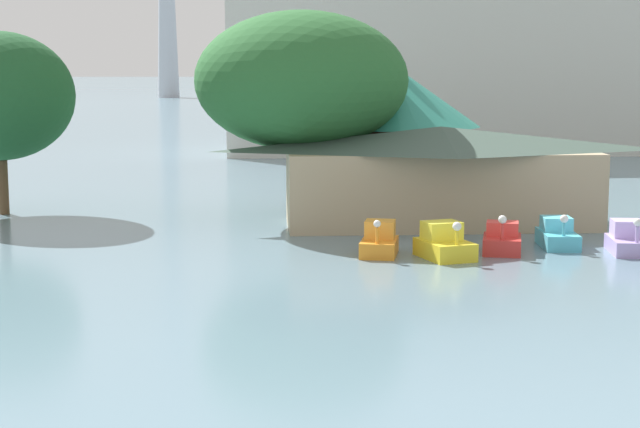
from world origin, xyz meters
The scene contains 9 objects.
pedal_boat_orange centered at (2.38, 27.22, 0.55)m, with size 1.90×2.64×1.60m.
pedal_boat_yellow centered at (4.90, 26.36, 0.58)m, with size 2.32×2.85×1.63m.
pedal_boat_red centered at (7.52, 27.42, 0.51)m, with size 2.05×2.60×1.70m.
pedal_boat_cyan centered at (10.21, 28.59, 0.51)m, with size 1.63×2.87×1.56m.
pedal_boat_lavender centered at (12.81, 27.03, 0.53)m, with size 2.04×2.84×1.61m.
boathouse centered at (6.24, 34.75, 2.51)m, with size 15.93×6.28×4.81m.
green_roof_pavilion centered at (4.47, 41.06, 4.50)m, with size 9.94×9.94×8.64m.
shoreline_tree_mid centered at (-0.36, 37.40, 6.97)m, with size 10.68×10.68×10.46m.
background_building_block centered at (13.68, 80.34, 9.35)m, with size 38.56×16.88×18.65m.
Camera 1 is at (-2.54, -12.72, 7.54)m, focal length 55.97 mm.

